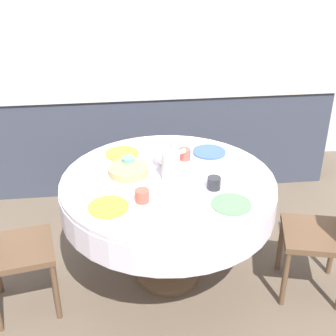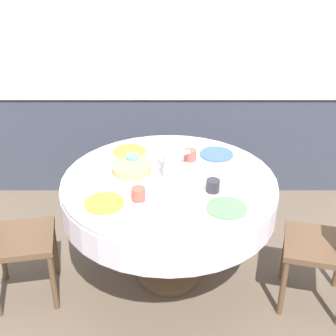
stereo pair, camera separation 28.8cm
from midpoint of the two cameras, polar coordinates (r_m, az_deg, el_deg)
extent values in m
plane|color=brown|center=(3.38, -2.50, -12.99)|extent=(12.00, 12.00, 0.00)
cube|color=silver|center=(4.45, -4.71, 16.05)|extent=(7.00, 0.05, 2.60)
cube|color=#383D4C|center=(4.39, -4.09, 4.15)|extent=(3.20, 0.60, 0.89)
cube|color=beige|center=(4.23, -4.30, 9.91)|extent=(3.24, 0.64, 0.04)
cylinder|color=brown|center=(3.37, -2.51, -12.73)|extent=(0.44, 0.44, 0.04)
cylinder|color=brown|center=(3.19, -2.61, -8.87)|extent=(0.11, 0.11, 0.53)
cylinder|color=silver|center=(2.99, -2.76, -3.45)|extent=(1.36, 1.36, 0.18)
cylinder|color=silver|center=(2.94, -2.80, -1.71)|extent=(1.35, 1.35, 0.03)
cube|color=brown|center=(3.11, 14.95, -7.94)|extent=(0.49, 0.49, 0.04)
cylinder|color=brown|center=(3.09, 11.42, -13.19)|extent=(0.04, 0.04, 0.42)
cylinder|color=brown|center=(3.36, 11.16, -9.23)|extent=(0.04, 0.04, 0.42)
cylinder|color=brown|center=(3.41, 17.15, -9.48)|extent=(0.04, 0.04, 0.42)
cube|color=brown|center=(3.07, -20.26, -9.40)|extent=(0.47, 0.47, 0.04)
cylinder|color=brown|center=(3.33, -16.50, -10.39)|extent=(0.04, 0.04, 0.42)
cylinder|color=brown|center=(3.06, -16.22, -14.38)|extent=(0.04, 0.04, 0.42)
cylinder|color=yellow|center=(2.69, -10.35, -4.79)|extent=(0.23, 0.23, 0.01)
cylinder|color=#CC4C3D|center=(2.70, -6.23, -3.47)|extent=(0.08, 0.08, 0.08)
cylinder|color=#5BA85B|center=(2.67, 4.70, -4.52)|extent=(0.23, 0.23, 0.01)
cylinder|color=#28282D|center=(2.81, 2.72, -1.93)|extent=(0.08, 0.08, 0.08)
cylinder|color=yellow|center=(3.27, -8.13, 1.69)|extent=(0.23, 0.23, 0.01)
cylinder|color=#5BA39E|center=(3.07, -7.54, 0.57)|extent=(0.08, 0.08, 0.08)
cylinder|color=#3856AD|center=(3.26, 2.53, 1.90)|extent=(0.23, 0.23, 0.01)
cylinder|color=#CC4C3D|center=(3.16, -0.58, 1.64)|extent=(0.08, 0.08, 0.08)
cylinder|color=#B2B2B7|center=(2.89, -2.51, 0.21)|extent=(0.11, 0.11, 0.19)
cone|color=#B2B2B7|center=(2.84, -2.56, 2.26)|extent=(0.10, 0.10, 0.04)
sphere|color=#B2B2B7|center=(2.82, -2.58, 2.97)|extent=(0.03, 0.03, 0.03)
cylinder|color=white|center=(3.08, -2.92, 0.26)|extent=(0.08, 0.08, 0.01)
sphere|color=white|center=(3.05, -2.96, 1.63)|extent=(0.15, 0.15, 0.15)
cylinder|color=white|center=(3.05, -1.28, 1.85)|extent=(0.09, 0.03, 0.05)
sphere|color=white|center=(3.01, -3.00, 3.22)|extent=(0.03, 0.03, 0.03)
cylinder|color=tan|center=(3.00, -7.58, -0.37)|extent=(0.26, 0.26, 0.05)
camera|label=1|loc=(0.14, -92.85, -1.52)|focal=50.00mm
camera|label=2|loc=(0.14, 87.15, 1.52)|focal=50.00mm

